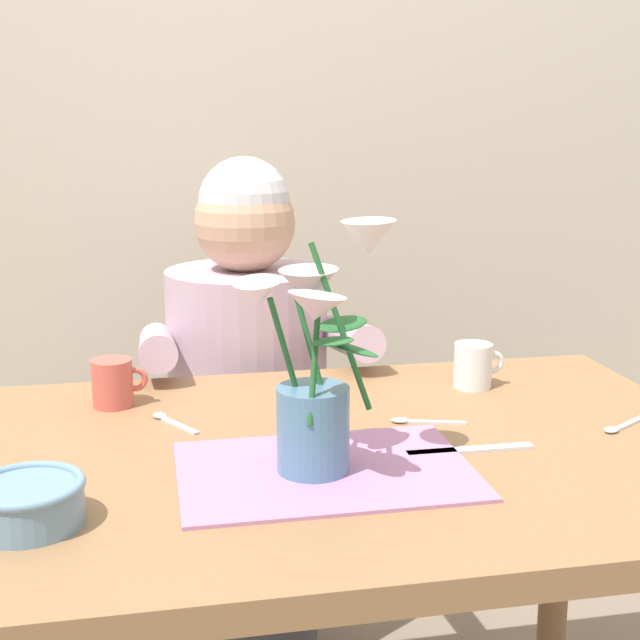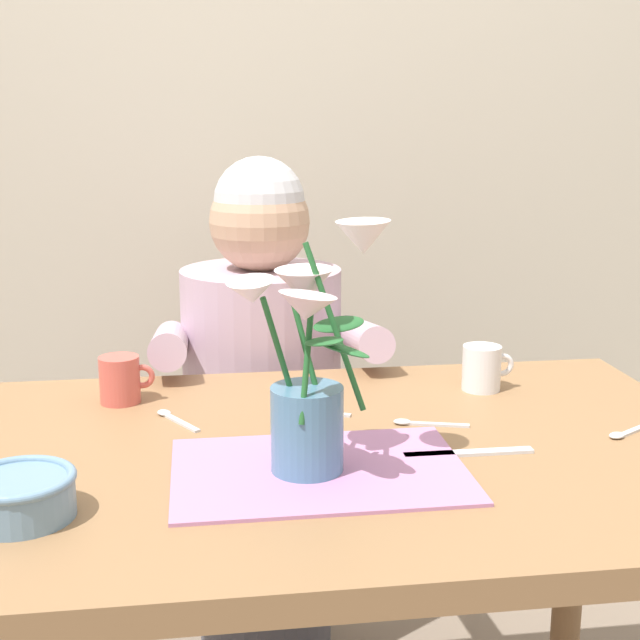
% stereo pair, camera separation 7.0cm
% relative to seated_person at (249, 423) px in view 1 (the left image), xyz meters
% --- Properties ---
extents(wood_panel_backdrop, '(4.00, 0.10, 2.50)m').
position_rel_seated_person_xyz_m(wood_panel_backdrop, '(0.06, 0.43, 0.69)').
color(wood_panel_backdrop, beige).
rests_on(wood_panel_backdrop, ground_plane).
extents(dining_table, '(1.20, 0.80, 0.74)m').
position_rel_seated_person_xyz_m(dining_table, '(0.06, -0.62, 0.08)').
color(dining_table, olive).
rests_on(dining_table, ground_plane).
extents(seated_person, '(0.45, 0.47, 1.14)m').
position_rel_seated_person_xyz_m(seated_person, '(0.00, 0.00, 0.00)').
color(seated_person, '#4C4C56').
rests_on(seated_person, ground_plane).
extents(striped_placemat, '(0.40, 0.28, 0.00)m').
position_rel_seated_person_xyz_m(striped_placemat, '(0.02, -0.71, 0.18)').
color(striped_placemat, '#B275A3').
rests_on(striped_placemat, dining_table).
extents(flower_vase, '(0.24, 0.21, 0.34)m').
position_rel_seated_person_xyz_m(flower_vase, '(0.01, -0.71, 0.33)').
color(flower_vase, teal).
rests_on(flower_vase, dining_table).
extents(ceramic_bowl, '(0.14, 0.14, 0.06)m').
position_rel_seated_person_xyz_m(ceramic_bowl, '(-0.35, -0.80, 0.21)').
color(ceramic_bowl, '#6689A8').
rests_on(ceramic_bowl, dining_table).
extents(dinner_knife, '(0.19, 0.02, 0.00)m').
position_rel_seated_person_xyz_m(dinner_knife, '(0.25, -0.68, 0.18)').
color(dinner_knife, silver).
rests_on(dinner_knife, dining_table).
extents(ceramic_mug, '(0.09, 0.07, 0.08)m').
position_rel_seated_person_xyz_m(ceramic_mug, '(0.36, -0.38, 0.22)').
color(ceramic_mug, silver).
rests_on(ceramic_mug, dining_table).
extents(coffee_cup, '(0.09, 0.07, 0.08)m').
position_rel_seated_person_xyz_m(coffee_cup, '(-0.27, -0.36, 0.22)').
color(coffee_cup, '#CC564C').
rests_on(coffee_cup, dining_table).
extents(spoon_0, '(0.07, 0.11, 0.01)m').
position_rel_seated_person_xyz_m(spoon_0, '(-0.18, -0.46, 0.18)').
color(spoon_0, silver).
rests_on(spoon_0, dining_table).
extents(spoon_1, '(0.11, 0.07, 0.01)m').
position_rel_seated_person_xyz_m(spoon_1, '(0.51, -0.63, 0.18)').
color(spoon_1, silver).
rests_on(spoon_1, dining_table).
extents(spoon_2, '(0.11, 0.07, 0.01)m').
position_rel_seated_person_xyz_m(spoon_2, '(0.04, -0.46, 0.18)').
color(spoon_2, silver).
rests_on(spoon_2, dining_table).
extents(spoon_3, '(0.12, 0.05, 0.01)m').
position_rel_seated_person_xyz_m(spoon_3, '(0.21, -0.54, 0.18)').
color(spoon_3, silver).
rests_on(spoon_3, dining_table).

